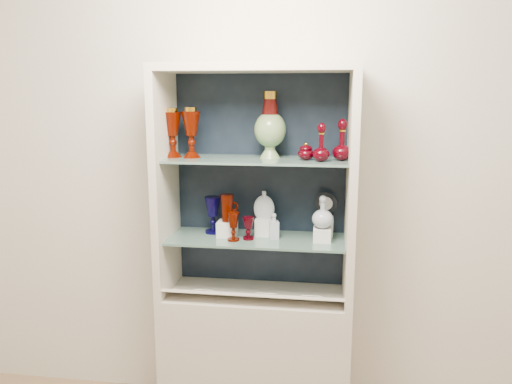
# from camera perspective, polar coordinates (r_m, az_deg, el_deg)

# --- Properties ---
(wall_back) EXTENTS (3.50, 0.02, 2.80)m
(wall_back) POSITION_cam_1_polar(r_m,az_deg,el_deg) (2.75, 0.63, 2.93)
(wall_back) COLOR silver
(wall_back) RESTS_ON ground
(cabinet_base) EXTENTS (1.00, 0.40, 0.75)m
(cabinet_base) POSITION_cam_1_polar(r_m,az_deg,el_deg) (2.88, 0.00, -18.32)
(cabinet_base) COLOR beige
(cabinet_base) RESTS_ON ground
(cabinet_back_panel) EXTENTS (0.98, 0.02, 1.15)m
(cabinet_back_panel) POSITION_cam_1_polar(r_m,az_deg,el_deg) (2.74, 0.55, 1.29)
(cabinet_back_panel) COLOR black
(cabinet_back_panel) RESTS_ON cabinet_base
(cabinet_side_left) EXTENTS (0.04, 0.40, 1.15)m
(cabinet_side_left) POSITION_cam_1_polar(r_m,az_deg,el_deg) (2.66, -10.30, 0.81)
(cabinet_side_left) COLOR beige
(cabinet_side_left) RESTS_ON cabinet_base
(cabinet_side_right) EXTENTS (0.04, 0.40, 1.15)m
(cabinet_side_right) POSITION_cam_1_polar(r_m,az_deg,el_deg) (2.53, 10.82, 0.26)
(cabinet_side_right) COLOR beige
(cabinet_side_right) RESTS_ON cabinet_base
(cabinet_top_cap) EXTENTS (1.00, 0.40, 0.04)m
(cabinet_top_cap) POSITION_cam_1_polar(r_m,az_deg,el_deg) (2.51, 0.00, 14.02)
(cabinet_top_cap) COLOR beige
(cabinet_top_cap) RESTS_ON cabinet_side_left
(shelf_lower) EXTENTS (0.92, 0.34, 0.01)m
(shelf_lower) POSITION_cam_1_polar(r_m,az_deg,el_deg) (2.64, 0.06, -5.37)
(shelf_lower) COLOR slate
(shelf_lower) RESTS_ON cabinet_side_left
(shelf_upper) EXTENTS (0.92, 0.34, 0.01)m
(shelf_upper) POSITION_cam_1_polar(r_m,az_deg,el_deg) (2.55, 0.06, 3.70)
(shelf_upper) COLOR slate
(shelf_upper) RESTS_ON cabinet_side_left
(label_ledge) EXTENTS (0.92, 0.17, 0.09)m
(label_ledge) POSITION_cam_1_polar(r_m,az_deg,el_deg) (2.61, -0.34, -11.76)
(label_ledge) COLOR beige
(label_ledge) RESTS_ON cabinet_base
(label_card_0) EXTENTS (0.10, 0.06, 0.03)m
(label_card_0) POSITION_cam_1_polar(r_m,az_deg,el_deg) (2.65, -5.88, -11.10)
(label_card_0) COLOR white
(label_card_0) RESTS_ON label_ledge
(label_card_1) EXTENTS (0.10, 0.06, 0.03)m
(label_card_1) POSITION_cam_1_polar(r_m,az_deg,el_deg) (2.58, 6.39, -11.74)
(label_card_1) COLOR white
(label_card_1) RESTS_ON label_ledge
(label_card_2) EXTENTS (0.10, 0.06, 0.03)m
(label_card_2) POSITION_cam_1_polar(r_m,az_deg,el_deg) (2.59, 1.29, -11.54)
(label_card_2) COLOR white
(label_card_2) RESTS_ON label_ledge
(pedestal_lamp_left) EXTENTS (0.12, 0.12, 0.25)m
(pedestal_lamp_left) POSITION_cam_1_polar(r_m,az_deg,el_deg) (2.63, -9.52, 6.70)
(pedestal_lamp_left) COLOR #4A0C00
(pedestal_lamp_left) RESTS_ON shelf_upper
(pedestal_lamp_right) EXTENTS (0.11, 0.11, 0.26)m
(pedestal_lamp_right) POSITION_cam_1_polar(r_m,az_deg,el_deg) (2.60, -7.41, 6.75)
(pedestal_lamp_right) COLOR #4A0C00
(pedestal_lamp_right) RESTS_ON shelf_upper
(enamel_urn) EXTENTS (0.19, 0.19, 0.34)m
(enamel_urn) POSITION_cam_1_polar(r_m,az_deg,el_deg) (2.57, 1.63, 7.67)
(enamel_urn) COLOR #094F22
(enamel_urn) RESTS_ON shelf_upper
(ruby_decanter_a) EXTENTS (0.10, 0.10, 0.21)m
(ruby_decanter_a) POSITION_cam_1_polar(r_m,az_deg,el_deg) (2.45, 7.48, 5.91)
(ruby_decanter_a) COLOR #3B0007
(ruby_decanter_a) RESTS_ON shelf_upper
(ruby_decanter_b) EXTENTS (0.10, 0.10, 0.22)m
(ruby_decanter_b) POSITION_cam_1_polar(r_m,az_deg,el_deg) (2.50, 9.82, 6.04)
(ruby_decanter_b) COLOR #3B0007
(ruby_decanter_b) RESTS_ON shelf_upper
(lidded_bowl) EXTENTS (0.09, 0.09, 0.09)m
(lidded_bowl) POSITION_cam_1_polar(r_m,az_deg,el_deg) (2.50, 5.74, 4.68)
(lidded_bowl) COLOR #3B0007
(lidded_bowl) RESTS_ON shelf_upper
(cobalt_goblet) EXTENTS (0.11, 0.11, 0.20)m
(cobalt_goblet) POSITION_cam_1_polar(r_m,az_deg,el_deg) (2.71, -4.97, -2.63)
(cobalt_goblet) COLOR #06013A
(cobalt_goblet) RESTS_ON shelf_lower
(ruby_goblet_tall) EXTENTS (0.08, 0.08, 0.15)m
(ruby_goblet_tall) POSITION_cam_1_polar(r_m,az_deg,el_deg) (2.57, -2.62, -3.96)
(ruby_goblet_tall) COLOR #4A0C00
(ruby_goblet_tall) RESTS_ON shelf_lower
(ruby_goblet_small) EXTENTS (0.07, 0.07, 0.12)m
(ruby_goblet_small) POSITION_cam_1_polar(r_m,az_deg,el_deg) (2.59, -0.88, -4.17)
(ruby_goblet_small) COLOR #3B0007
(ruby_goblet_small) RESTS_ON shelf_lower
(riser_ruby_pitcher) EXTENTS (0.10, 0.10, 0.08)m
(riser_ruby_pitcher) POSITION_cam_1_polar(r_m,az_deg,el_deg) (2.66, -3.31, -4.21)
(riser_ruby_pitcher) COLOR silver
(riser_ruby_pitcher) RESTS_ON shelf_lower
(ruby_pitcher) EXTENTS (0.12, 0.09, 0.15)m
(ruby_pitcher) POSITION_cam_1_polar(r_m,az_deg,el_deg) (2.63, -3.34, -1.84)
(ruby_pitcher) COLOR #4A0C00
(ruby_pitcher) RESTS_ON riser_ruby_pitcher
(clear_square_bottle) EXTENTS (0.06, 0.06, 0.14)m
(clear_square_bottle) POSITION_cam_1_polar(r_m,az_deg,el_deg) (2.61, 2.06, -3.89)
(clear_square_bottle) COLOR #A7B4C3
(clear_square_bottle) RESTS_ON shelf_lower
(riser_flat_flask) EXTENTS (0.09, 0.09, 0.09)m
(riser_flat_flask) POSITION_cam_1_polar(r_m,az_deg,el_deg) (2.68, 0.92, -3.99)
(riser_flat_flask) COLOR silver
(riser_flat_flask) RESTS_ON shelf_lower
(flat_flask) EXTENTS (0.11, 0.05, 0.16)m
(flat_flask) POSITION_cam_1_polar(r_m,az_deg,el_deg) (2.65, 0.93, -1.43)
(flat_flask) COLOR silver
(flat_flask) RESTS_ON riser_flat_flask
(riser_clear_round_decanter) EXTENTS (0.09, 0.09, 0.07)m
(riser_clear_round_decanter) POSITION_cam_1_polar(r_m,az_deg,el_deg) (2.59, 7.57, -4.86)
(riser_clear_round_decanter) COLOR silver
(riser_clear_round_decanter) RESTS_ON shelf_lower
(clear_round_decanter) EXTENTS (0.12, 0.12, 0.16)m
(clear_round_decanter) POSITION_cam_1_polar(r_m,az_deg,el_deg) (2.56, 7.63, -2.36)
(clear_round_decanter) COLOR #A7B4C3
(clear_round_decanter) RESTS_ON riser_clear_round_decanter
(riser_cameo_medallion) EXTENTS (0.08, 0.08, 0.10)m
(riser_cameo_medallion) POSITION_cam_1_polar(r_m,az_deg,el_deg) (2.70, 7.95, -3.88)
(riser_cameo_medallion) COLOR silver
(riser_cameo_medallion) RESTS_ON shelf_lower
(cameo_medallion) EXTENTS (0.12, 0.06, 0.14)m
(cameo_medallion) POSITION_cam_1_polar(r_m,az_deg,el_deg) (2.67, 8.02, -1.40)
(cameo_medallion) COLOR black
(cameo_medallion) RESTS_ON riser_cameo_medallion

